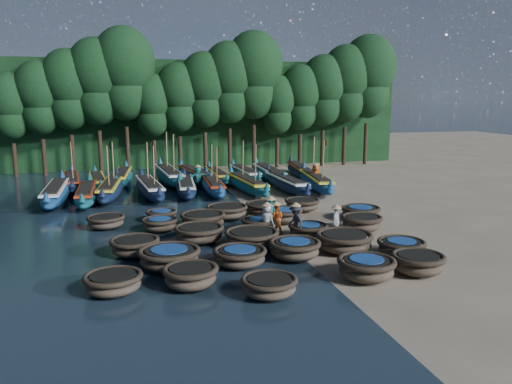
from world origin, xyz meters
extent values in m
plane|color=gray|center=(0.00, 0.00, 0.00)|extent=(120.00, 120.00, 0.00)
cube|color=black|center=(0.00, 23.50, 5.00)|extent=(40.00, 3.00, 10.00)
ellipsoid|color=brown|center=(-7.56, -8.58, 0.32)|extent=(2.31, 2.31, 0.63)
torus|color=#34291E|center=(-7.56, -8.58, 0.61)|extent=(2.02, 2.02, 0.19)
cylinder|color=black|center=(-7.56, -8.58, 0.65)|extent=(1.54, 1.54, 0.06)
ellipsoid|color=brown|center=(-4.96, -8.76, 0.35)|extent=(2.14, 2.14, 0.71)
torus|color=#34291E|center=(-4.96, -8.76, 0.69)|extent=(1.98, 1.98, 0.21)
cylinder|color=black|center=(-4.96, -8.76, 0.73)|extent=(1.48, 1.48, 0.06)
ellipsoid|color=brown|center=(-2.51, -10.16, 0.30)|extent=(1.83, 1.83, 0.60)
torus|color=#34291E|center=(-2.51, -10.16, 0.58)|extent=(1.94, 1.94, 0.18)
cylinder|color=black|center=(-2.51, -10.16, 0.62)|extent=(1.47, 1.47, 0.05)
ellipsoid|color=brown|center=(1.35, -9.60, 0.37)|extent=(2.43, 2.43, 0.74)
torus|color=#34291E|center=(1.35, -9.60, 0.71)|extent=(2.17, 2.17, 0.22)
cylinder|color=black|center=(1.35, -9.60, 0.76)|extent=(1.63, 1.63, 0.07)
cylinder|color=navy|center=(1.35, -9.60, 0.80)|extent=(1.25, 1.25, 0.04)
ellipsoid|color=brown|center=(3.52, -9.52, 0.35)|extent=(2.29, 2.29, 0.71)
torus|color=#34291E|center=(3.52, -9.52, 0.69)|extent=(2.03, 2.03, 0.21)
cylinder|color=black|center=(3.52, -9.52, 0.73)|extent=(1.53, 1.53, 0.06)
ellipsoid|color=brown|center=(-5.49, -6.52, 0.36)|extent=(2.35, 2.35, 0.72)
torus|color=#34291E|center=(-5.49, -6.52, 0.70)|extent=(2.45, 2.45, 0.22)
cylinder|color=black|center=(-5.49, -6.52, 0.75)|extent=(1.87, 1.87, 0.07)
cylinder|color=navy|center=(-5.49, -6.52, 0.79)|extent=(1.44, 1.44, 0.04)
ellipsoid|color=brown|center=(-2.77, -6.94, 0.32)|extent=(2.43, 2.43, 0.64)
torus|color=#34291E|center=(-2.77, -6.94, 0.62)|extent=(2.14, 2.14, 0.19)
cylinder|color=black|center=(-2.77, -6.94, 0.66)|extent=(1.63, 1.63, 0.06)
cylinder|color=navy|center=(-2.77, -6.94, 0.70)|extent=(1.26, 1.26, 0.04)
ellipsoid|color=brown|center=(-0.39, -6.67, 0.36)|extent=(2.39, 2.39, 0.71)
torus|color=#34291E|center=(-0.39, -6.67, 0.69)|extent=(2.16, 2.16, 0.22)
cylinder|color=black|center=(-0.39, -6.67, 0.73)|extent=(1.63, 1.63, 0.06)
cylinder|color=navy|center=(-0.39, -6.67, 0.78)|extent=(1.25, 1.25, 0.04)
ellipsoid|color=brown|center=(2.00, -6.26, 0.38)|extent=(2.51, 2.51, 0.75)
torus|color=#34291E|center=(2.00, -6.26, 0.73)|extent=(2.49, 2.49, 0.23)
cylinder|color=black|center=(2.00, -6.26, 0.78)|extent=(1.90, 1.90, 0.07)
ellipsoid|color=brown|center=(4.04, -7.46, 0.32)|extent=(1.97, 1.97, 0.63)
torus|color=#34291E|center=(4.04, -7.46, 0.61)|extent=(2.04, 2.04, 0.19)
cylinder|color=black|center=(4.04, -7.46, 0.65)|extent=(1.55, 1.55, 0.06)
cylinder|color=navy|center=(4.04, -7.46, 0.69)|extent=(1.19, 1.19, 0.04)
ellipsoid|color=brown|center=(-6.76, -4.51, 0.34)|extent=(2.06, 2.06, 0.68)
torus|color=#34291E|center=(-6.76, -4.51, 0.65)|extent=(2.10, 2.10, 0.20)
cylinder|color=black|center=(-6.76, -4.51, 0.70)|extent=(1.59, 1.59, 0.06)
ellipsoid|color=brown|center=(-3.86, -3.25, 0.35)|extent=(2.54, 2.54, 0.70)
torus|color=#34291E|center=(-3.86, -3.25, 0.68)|extent=(2.30, 2.30, 0.21)
cylinder|color=black|center=(-3.86, -3.25, 0.72)|extent=(1.75, 1.75, 0.06)
ellipsoid|color=brown|center=(-1.72, -4.67, 0.36)|extent=(2.56, 2.56, 0.71)
torus|color=#34291E|center=(-1.72, -4.67, 0.69)|extent=(2.43, 2.43, 0.22)
cylinder|color=black|center=(-1.72, -4.67, 0.73)|extent=(1.86, 1.86, 0.06)
ellipsoid|color=brown|center=(1.23, -3.90, 0.31)|extent=(1.91, 1.91, 0.62)
torus|color=#34291E|center=(1.23, -3.90, 0.60)|extent=(1.92, 1.92, 0.19)
cylinder|color=black|center=(1.23, -3.90, 0.64)|extent=(1.45, 1.45, 0.06)
cylinder|color=navy|center=(1.23, -3.90, 0.68)|extent=(1.12, 1.12, 0.04)
ellipsoid|color=brown|center=(4.27, -3.35, 0.35)|extent=(2.00, 2.00, 0.71)
torus|color=#34291E|center=(4.27, -3.35, 0.69)|extent=(2.07, 2.07, 0.21)
cylinder|color=black|center=(4.27, -3.35, 0.73)|extent=(1.56, 1.56, 0.06)
ellipsoid|color=brown|center=(-5.46, -0.82, 0.30)|extent=(2.22, 2.22, 0.59)
torus|color=#34291E|center=(-5.46, -0.82, 0.58)|extent=(1.83, 1.83, 0.18)
cylinder|color=black|center=(-5.46, -0.82, 0.61)|extent=(1.39, 1.39, 0.05)
cylinder|color=navy|center=(-5.46, -0.82, 0.65)|extent=(1.07, 1.07, 0.04)
ellipsoid|color=brown|center=(-3.34, -0.94, 0.37)|extent=(2.82, 2.82, 0.75)
torus|color=#34291E|center=(-3.34, -0.94, 0.72)|extent=(2.31, 2.31, 0.23)
cylinder|color=black|center=(-3.34, -0.94, 0.77)|extent=(1.75, 1.75, 0.07)
ellipsoid|color=brown|center=(-0.71, -2.38, 0.34)|extent=(2.30, 2.30, 0.67)
torus|color=#34291E|center=(-0.71, -2.38, 0.65)|extent=(1.92, 1.92, 0.20)
cylinder|color=black|center=(-0.71, -2.38, 0.69)|extent=(1.44, 1.44, 0.06)
cylinder|color=navy|center=(-0.71, -2.38, 0.73)|extent=(1.11, 1.11, 0.04)
ellipsoid|color=brown|center=(1.00, -0.77, 0.34)|extent=(1.98, 1.98, 0.69)
torus|color=#34291E|center=(1.00, -0.77, 0.66)|extent=(2.01, 2.01, 0.21)
cylinder|color=black|center=(1.00, -0.77, 0.71)|extent=(1.51, 1.51, 0.06)
cylinder|color=navy|center=(1.00, -0.77, 0.75)|extent=(1.16, 1.16, 0.04)
ellipsoid|color=brown|center=(5.29, -1.16, 0.33)|extent=(2.44, 2.44, 0.66)
torus|color=#34291E|center=(5.29, -1.16, 0.64)|extent=(2.17, 2.17, 0.20)
cylinder|color=black|center=(5.29, -1.16, 0.68)|extent=(1.65, 1.65, 0.06)
cylinder|color=navy|center=(5.29, -1.16, 0.72)|extent=(1.27, 1.27, 0.04)
ellipsoid|color=brown|center=(-8.09, 0.43, 0.30)|extent=(2.33, 2.33, 0.60)
torus|color=#34291E|center=(-8.09, 0.43, 0.58)|extent=(1.92, 1.92, 0.18)
cylinder|color=black|center=(-8.09, 0.43, 0.61)|extent=(1.46, 1.46, 0.05)
ellipsoid|color=brown|center=(-5.26, 1.06, 0.29)|extent=(1.80, 1.80, 0.57)
torus|color=#34291E|center=(-5.26, 1.06, 0.56)|extent=(1.69, 1.69, 0.17)
cylinder|color=black|center=(-5.26, 1.06, 0.59)|extent=(1.28, 1.28, 0.05)
cylinder|color=navy|center=(-5.26, 1.06, 0.63)|extent=(0.98, 0.98, 0.03)
ellipsoid|color=brown|center=(-1.74, 0.84, 0.34)|extent=(2.31, 2.31, 0.69)
torus|color=#34291E|center=(-1.74, 0.84, 0.67)|extent=(2.31, 2.31, 0.21)
cylinder|color=black|center=(-1.74, 0.84, 0.71)|extent=(1.76, 1.76, 0.06)
ellipsoid|color=brown|center=(0.49, 1.38, 0.31)|extent=(2.24, 2.24, 0.63)
torus|color=#34291E|center=(0.49, 1.38, 0.61)|extent=(2.05, 2.05, 0.19)
cylinder|color=black|center=(0.49, 1.38, 0.65)|extent=(1.56, 1.56, 0.06)
ellipsoid|color=brown|center=(2.93, 1.65, 0.32)|extent=(2.08, 2.08, 0.64)
torus|color=#34291E|center=(2.93, 1.65, 0.62)|extent=(2.08, 2.08, 0.19)
cylinder|color=black|center=(2.93, 1.65, 0.66)|extent=(1.58, 1.58, 0.06)
ellipsoid|color=navy|center=(-11.41, 8.04, 0.53)|extent=(1.62, 8.52, 1.06)
cone|color=navy|center=(-11.45, 12.19, 1.22)|extent=(0.47, 0.47, 0.64)
cone|color=navy|center=(-11.36, 3.89, 1.17)|extent=(0.47, 0.47, 0.53)
cube|color=white|center=(-11.41, 8.04, 0.98)|extent=(1.18, 6.60, 0.13)
cube|color=black|center=(-11.41, 8.04, 1.06)|extent=(0.89, 5.75, 0.11)
ellipsoid|color=navy|center=(-9.50, 7.50, 0.48)|extent=(1.45, 7.75, 0.97)
cone|color=navy|center=(-9.53, 11.27, 1.11)|extent=(0.43, 0.43, 0.58)
cone|color=navy|center=(-9.48, 3.73, 1.06)|extent=(0.43, 0.43, 0.48)
cube|color=#A53114|center=(-9.50, 7.50, 0.89)|extent=(1.06, 6.00, 0.12)
cube|color=black|center=(-9.50, 7.50, 0.97)|extent=(0.79, 5.23, 0.10)
ellipsoid|color=#10223D|center=(-8.05, 8.79, 0.51)|extent=(2.23, 8.33, 1.03)
cone|color=#10223D|center=(-7.68, 12.79, 1.18)|extent=(0.45, 0.45, 0.62)
cone|color=#10223D|center=(-8.42, 4.80, 1.13)|extent=(0.45, 0.45, 0.51)
cube|color=yellow|center=(-8.05, 8.79, 0.95)|extent=(1.66, 6.45, 0.12)
cube|color=black|center=(-8.05, 8.79, 1.03)|extent=(1.31, 5.61, 0.10)
cylinder|color=#997F4C|center=(-7.84, 10.01, 2.16)|extent=(0.07, 0.24, 2.88)
cylinder|color=#997F4C|center=(-8.09, 7.25, 2.16)|extent=(0.07, 0.24, 2.88)
plane|color=red|center=(-7.94, 7.23, 3.42)|extent=(0.00, 0.36, 0.36)
ellipsoid|color=#10223D|center=(-5.51, 8.54, 0.51)|extent=(2.29, 8.27, 1.02)
cone|color=#10223D|center=(-5.92, 12.50, 1.17)|extent=(0.45, 0.45, 0.61)
cone|color=#10223D|center=(-5.11, 4.58, 1.12)|extent=(0.45, 0.45, 0.51)
cube|color=white|center=(-5.51, 8.54, 0.94)|extent=(1.71, 6.40, 0.12)
cube|color=black|center=(-5.51, 8.54, 1.02)|extent=(1.35, 5.56, 0.10)
cylinder|color=#997F4C|center=(-5.54, 9.77, 2.14)|extent=(0.07, 0.24, 2.86)
cylinder|color=#997F4C|center=(-5.25, 7.03, 2.14)|extent=(0.07, 0.24, 2.86)
plane|color=red|center=(-5.10, 7.05, 3.39)|extent=(0.00, 0.36, 0.36)
ellipsoid|color=#10223D|center=(-3.03, 8.62, 0.48)|extent=(1.97, 7.71, 0.95)
cone|color=#10223D|center=(-2.74, 12.33, 1.10)|extent=(0.42, 0.42, 0.57)
cone|color=#10223D|center=(-3.33, 4.92, 1.05)|extent=(0.42, 0.42, 0.48)
cube|color=white|center=(-3.03, 8.62, 0.88)|extent=(1.46, 5.97, 0.11)
cube|color=black|center=(-3.03, 8.62, 0.95)|extent=(1.15, 5.19, 0.10)
ellipsoid|color=navy|center=(-1.18, 8.57, 0.47)|extent=(1.66, 7.63, 0.95)
cone|color=navy|center=(-1.04, 12.27, 1.09)|extent=(0.42, 0.42, 0.57)
cone|color=navy|center=(-1.32, 4.88, 1.04)|extent=(0.42, 0.42, 0.47)
cube|color=#A53114|center=(-1.18, 8.57, 0.87)|extent=(1.22, 5.91, 0.11)
cube|color=black|center=(-1.18, 8.57, 0.95)|extent=(0.94, 5.14, 0.09)
cylinder|color=#997F4C|center=(-1.04, 9.70, 1.99)|extent=(0.07, 0.23, 2.65)
cylinder|color=#997F4C|center=(-1.14, 7.15, 1.99)|extent=(0.07, 0.23, 2.65)
plane|color=red|center=(-1.00, 7.14, 3.15)|extent=(0.00, 0.33, 0.33)
ellipsoid|color=navy|center=(1.21, 8.29, 0.51)|extent=(2.15, 8.18, 1.01)
cone|color=navy|center=(0.87, 12.22, 1.16)|extent=(0.44, 0.44, 0.61)
cone|color=navy|center=(1.55, 4.36, 1.11)|extent=(0.44, 0.44, 0.51)
cube|color=yellow|center=(1.21, 8.29, 0.93)|extent=(1.60, 6.34, 0.12)
cube|color=black|center=(1.21, 8.29, 1.01)|extent=(1.26, 5.51, 0.10)
cylinder|color=#997F4C|center=(1.20, 9.51, 2.12)|extent=(0.07, 0.24, 2.83)
cylinder|color=#997F4C|center=(1.44, 6.79, 2.12)|extent=(0.07, 0.24, 2.83)
plane|color=red|center=(1.59, 6.80, 3.36)|extent=(0.00, 0.35, 0.35)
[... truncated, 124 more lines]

